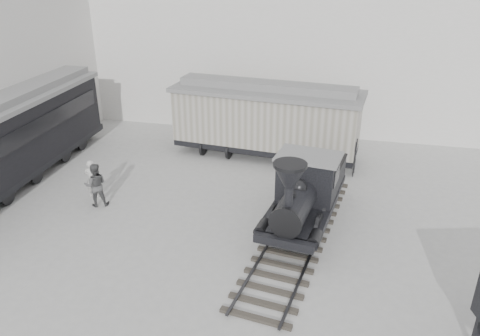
% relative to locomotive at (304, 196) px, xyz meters
% --- Properties ---
extents(ground, '(90.00, 90.00, 0.00)m').
position_rel_locomotive_xyz_m(ground, '(-2.33, -4.06, -1.26)').
color(ground, '#9E9E9B').
extents(north_wall, '(34.00, 2.51, 11.00)m').
position_rel_locomotive_xyz_m(north_wall, '(-2.33, 10.92, 4.29)').
color(north_wall, silver).
rests_on(north_wall, ground).
extents(locomotive, '(3.45, 9.89, 3.42)m').
position_rel_locomotive_xyz_m(locomotive, '(0.00, 0.00, 0.00)').
color(locomotive, '#2F2A25').
rests_on(locomotive, ground).
extents(boxcar, '(9.47, 3.82, 3.78)m').
position_rel_locomotive_xyz_m(boxcar, '(-2.58, 6.36, 0.72)').
color(boxcar, black).
rests_on(boxcar, ground).
extents(visitor_a, '(0.64, 0.45, 1.68)m').
position_rel_locomotive_xyz_m(visitor_a, '(-8.74, 0.30, -0.42)').
color(visitor_a, silver).
rests_on(visitor_a, ground).
extents(visitor_b, '(1.09, 1.00, 1.81)m').
position_rel_locomotive_xyz_m(visitor_b, '(-8.26, -0.27, -0.36)').
color(visitor_b, '#4B4B4C').
rests_on(visitor_b, ground).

